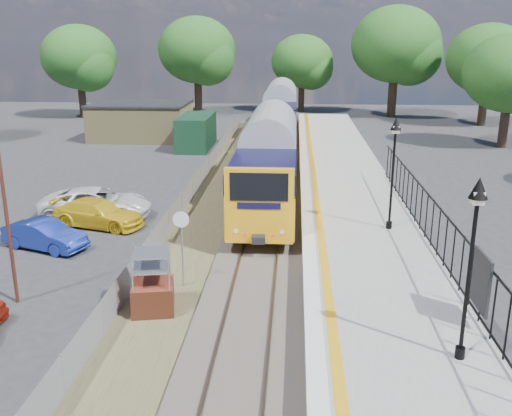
# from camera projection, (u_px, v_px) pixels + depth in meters

# --- Properties ---
(ground) EXTENTS (120.00, 120.00, 0.00)m
(ground) POSITION_uv_depth(u_px,v_px,m) (251.00, 310.00, 18.54)
(ground) COLOR #2D2D30
(ground) RESTS_ON ground
(track_bed) EXTENTS (5.90, 80.00, 0.29)m
(track_bed) POSITION_uv_depth(u_px,v_px,m) (256.00, 217.00, 27.78)
(track_bed) COLOR #473F38
(track_bed) RESTS_ON ground
(platform) EXTENTS (5.00, 70.00, 0.90)m
(platform) POSITION_uv_depth(u_px,v_px,m) (357.00, 223.00, 25.78)
(platform) COLOR gray
(platform) RESTS_ON ground
(platform_edge) EXTENTS (0.90, 70.00, 0.01)m
(platform_edge) POSITION_uv_depth(u_px,v_px,m) (311.00, 212.00, 25.78)
(platform_edge) COLOR silver
(platform_edge) RESTS_ON platform
(victorian_lamp_south) EXTENTS (0.44, 0.44, 4.60)m
(victorian_lamp_south) POSITION_uv_depth(u_px,v_px,m) (474.00, 228.00, 13.12)
(victorian_lamp_south) COLOR black
(victorian_lamp_south) RESTS_ON platform
(victorian_lamp_north) EXTENTS (0.44, 0.44, 4.60)m
(victorian_lamp_north) POSITION_uv_depth(u_px,v_px,m) (394.00, 148.00, 22.69)
(victorian_lamp_north) COLOR black
(victorian_lamp_north) RESTS_ON platform
(palisade_fence) EXTENTS (0.12, 26.00, 2.00)m
(palisade_fence) POSITION_uv_depth(u_px,v_px,m) (444.00, 238.00, 19.72)
(palisade_fence) COLOR black
(palisade_fence) RESTS_ON platform
(wire_fence) EXTENTS (0.06, 52.00, 1.20)m
(wire_fence) POSITION_uv_depth(u_px,v_px,m) (189.00, 193.00, 30.11)
(wire_fence) COLOR #999EA3
(wire_fence) RESTS_ON ground
(outbuilding) EXTENTS (10.80, 10.10, 3.12)m
(outbuilding) POSITION_uv_depth(u_px,v_px,m) (152.00, 123.00, 48.64)
(outbuilding) COLOR tan
(outbuilding) RESTS_ON ground
(tree_line) EXTENTS (56.80, 43.80, 11.88)m
(tree_line) POSITION_uv_depth(u_px,v_px,m) (297.00, 57.00, 56.68)
(tree_line) COLOR #332319
(tree_line) RESTS_ON ground
(train) EXTENTS (2.82, 40.83, 3.51)m
(train) POSITION_uv_depth(u_px,v_px,m) (277.00, 126.00, 41.49)
(train) COLOR #EBA514
(train) RESTS_ON ground
(brick_plinth) EXTENTS (1.54, 1.54, 2.12)m
(brick_plinth) POSITION_uv_depth(u_px,v_px,m) (152.00, 283.00, 18.10)
(brick_plinth) COLOR brown
(brick_plinth) RESTS_ON ground
(speed_sign) EXTENTS (0.57, 0.10, 2.83)m
(speed_sign) POSITION_uv_depth(u_px,v_px,m) (182.00, 236.00, 19.63)
(speed_sign) COLOR #999EA3
(speed_sign) RESTS_ON ground
(carpark_lamp) EXTENTS (0.25, 0.50, 7.64)m
(carpark_lamp) POSITION_uv_depth(u_px,v_px,m) (1.00, 177.00, 17.85)
(carpark_lamp) COLOR #4A2218
(carpark_lamp) RESTS_ON ground
(car_blue) EXTENTS (3.92, 2.49, 1.22)m
(car_blue) POSITION_uv_depth(u_px,v_px,m) (45.00, 235.00, 23.73)
(car_blue) COLOR navy
(car_blue) RESTS_ON ground
(car_yellow) EXTENTS (4.70, 2.85, 1.27)m
(car_yellow) POSITION_uv_depth(u_px,v_px,m) (99.00, 213.00, 26.57)
(car_yellow) COLOR yellow
(car_yellow) RESTS_ON ground
(car_white) EXTENTS (5.48, 2.82, 1.48)m
(car_white) POSITION_uv_depth(u_px,v_px,m) (96.00, 203.00, 27.78)
(car_white) COLOR white
(car_white) RESTS_ON ground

